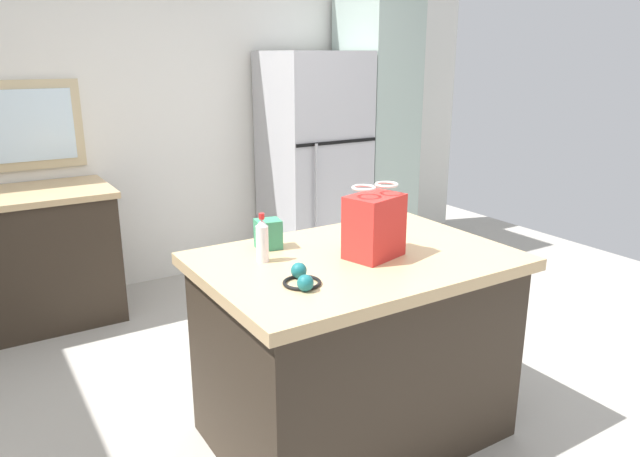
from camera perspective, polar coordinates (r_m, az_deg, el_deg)
The scene contains 10 objects.
ground at distance 3.21m, azimuth 3.14°, elevation -16.46°, with size 6.79×6.79×0.00m, color #ADA89E.
back_wall at distance 4.81m, azimuth -13.32°, elevation 10.94°, with size 5.66×0.13×2.64m.
kitchen_island at distance 2.79m, azimuth 3.34°, elevation -11.24°, with size 1.35×0.94×0.89m.
refrigerator at distance 4.89m, azimuth -0.64°, elevation 6.31°, with size 0.73×0.73×1.76m.
tall_cabinet at distance 5.21m, azimuth 5.31°, elevation 9.39°, with size 0.48×0.65×2.22m.
sink_counter at distance 4.33m, azimuth -28.20°, elevation -2.82°, with size 1.40×0.68×1.08m.
shopping_bag at distance 2.56m, azimuth 5.23°, elevation 0.29°, with size 0.28×0.23×0.32m.
small_box at distance 2.70m, azimuth -5.00°, elevation -0.53°, with size 0.11×0.10×0.13m, color #388E66.
bottle at distance 2.52m, azimuth -5.56°, elevation -1.14°, with size 0.05×0.05×0.21m.
ear_defenders at distance 2.28m, azimuth -1.74°, elevation -4.85°, with size 0.19×0.19×0.06m.
Camera 1 is at (-1.57, -2.19, 1.74)m, focal length 33.32 mm.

